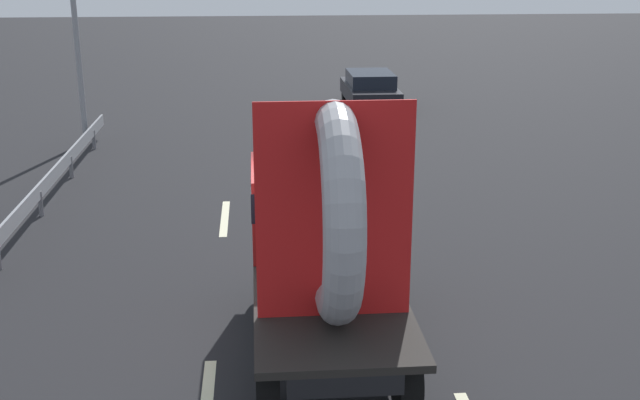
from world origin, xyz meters
TOP-DOWN VIEW (x-y plane):
  - ground_plane at (0.00, 0.00)m, footprint 120.00×120.00m
  - flatbed_truck at (0.15, -0.34)m, footprint 2.02×4.80m
  - distant_sedan at (3.39, 17.20)m, footprint 1.73×4.03m
  - traffic_light at (-5.80, 12.56)m, footprint 0.42×0.36m
  - guardrail at (-5.41, 7.25)m, footprint 0.10×11.96m
  - lane_dash_left_far at (-1.47, 5.27)m, footprint 0.16×2.32m
  - lane_dash_right_far at (1.77, 4.93)m, footprint 0.16×2.86m

SIDE VIEW (x-z plane):
  - ground_plane at x=0.00m, z-range 0.00..0.00m
  - lane_dash_left_far at x=-1.47m, z-range 0.00..0.01m
  - lane_dash_right_far at x=1.77m, z-range 0.00..0.01m
  - guardrail at x=-5.41m, z-range 0.17..0.88m
  - distant_sedan at x=3.39m, z-range 0.05..1.36m
  - flatbed_truck at x=0.15m, z-range -0.18..3.62m
  - traffic_light at x=-5.80m, z-range 0.86..6.42m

